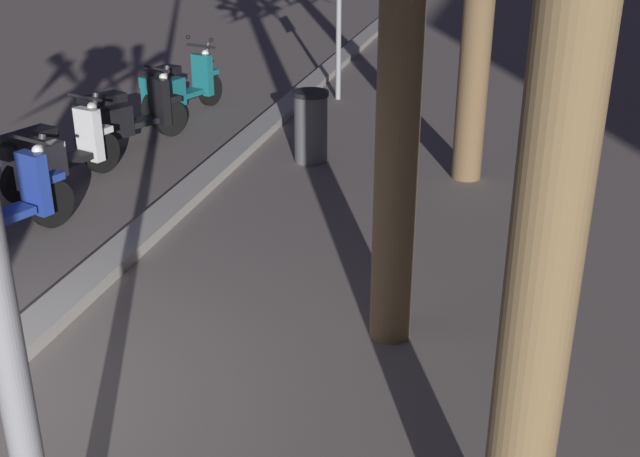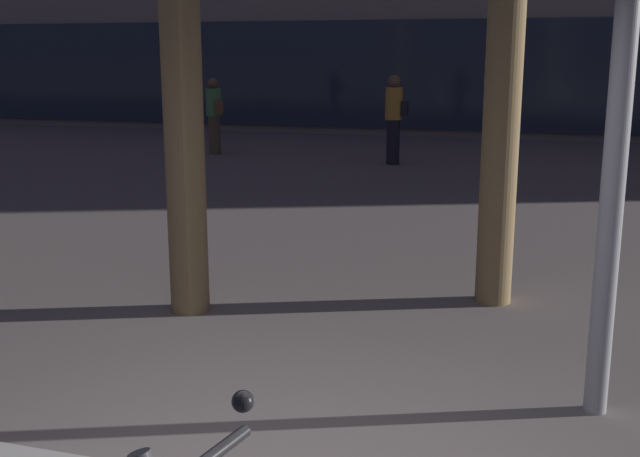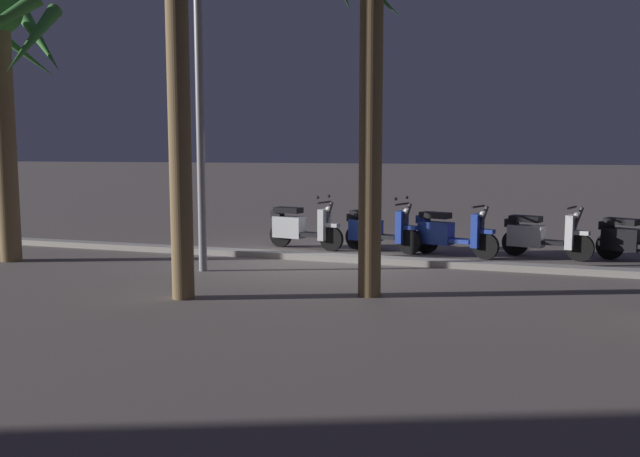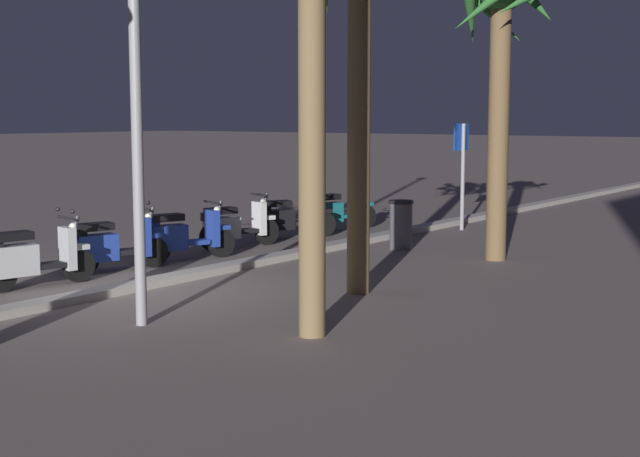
% 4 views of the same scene
% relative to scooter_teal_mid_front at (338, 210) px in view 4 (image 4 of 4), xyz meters
% --- Properties ---
extents(ground_plane, '(200.00, 200.00, 0.00)m').
position_rel_scooter_teal_mid_front_xyz_m(ground_plane, '(7.59, 1.64, -0.45)').
color(ground_plane, slate).
extents(curb_strip, '(60.00, 0.36, 0.12)m').
position_rel_scooter_teal_mid_front_xyz_m(curb_strip, '(7.59, 1.57, -0.39)').
color(curb_strip, '#BCB7AD').
rests_on(curb_strip, ground).
extents(scooter_teal_mid_front, '(1.81, 0.81, 1.17)m').
position_rel_scooter_teal_mid_front_xyz_m(scooter_teal_mid_front, '(0.00, 0.00, 0.00)').
color(scooter_teal_mid_front, black).
rests_on(scooter_teal_mid_front, ground).
extents(scooter_black_mid_rear, '(1.66, 0.98, 1.04)m').
position_rel_scooter_teal_mid_front_xyz_m(scooter_black_mid_rear, '(1.70, -0.04, -0.01)').
color(scooter_black_mid_rear, black).
rests_on(scooter_black_mid_rear, ground).
extents(scooter_white_lead_nearest, '(1.73, 0.78, 1.04)m').
position_rel_scooter_teal_mid_front_xyz_m(scooter_white_lead_nearest, '(3.45, -0.07, -0.01)').
color(scooter_white_lead_nearest, black).
rests_on(scooter_white_lead_nearest, ground).
extents(scooter_blue_last_in_row, '(1.75, 0.82, 1.04)m').
position_rel_scooter_teal_mid_front_xyz_m(scooter_blue_last_in_row, '(5.19, 0.23, 0.01)').
color(scooter_blue_last_in_row, black).
rests_on(scooter_blue_last_in_row, ground).
extents(scooter_blue_second_in_line, '(1.73, 0.76, 1.17)m').
position_rel_scooter_teal_mid_front_xyz_m(scooter_blue_second_in_line, '(6.70, 0.11, 0.00)').
color(scooter_blue_second_in_line, black).
rests_on(scooter_blue_second_in_line, ground).
extents(scooter_silver_far_back, '(1.78, 0.67, 1.17)m').
position_rel_scooter_teal_mid_front_xyz_m(scooter_silver_far_back, '(8.37, 0.24, 0.01)').
color(scooter_silver_far_back, black).
rests_on(scooter_silver_far_back, ground).
extents(crossing_sign, '(0.60, 0.13, 2.40)m').
position_rel_scooter_teal_mid_front_xyz_m(crossing_sign, '(-1.73, 2.20, 1.05)').
color(crossing_sign, '#939399').
rests_on(crossing_sign, ground).
extents(palm_tree_by_mall_entrance, '(2.03, 1.98, 5.17)m').
position_rel_scooter_teal_mid_front_xyz_m(palm_tree_by_mall_entrance, '(1.77, 4.70, 3.33)').
color(palm_tree_by_mall_entrance, brown).
rests_on(palm_tree_by_mall_entrance, ground).
extents(palm_tree_mid_walkway, '(1.99, 2.04, 5.23)m').
position_rel_scooter_teal_mid_front_xyz_m(palm_tree_mid_walkway, '(5.77, 4.38, 3.50)').
color(palm_tree_mid_walkway, olive).
rests_on(palm_tree_mid_walkway, ground).
extents(litter_bin, '(0.48, 0.48, 0.95)m').
position_rel_scooter_teal_mid_front_xyz_m(litter_bin, '(1.62, 2.62, 0.03)').
color(litter_bin, '#56565B').
rests_on(litter_bin, ground).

